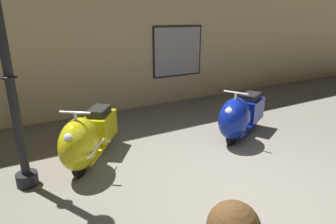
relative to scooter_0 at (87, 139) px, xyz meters
name	(u,v)px	position (x,y,z in m)	size (l,w,h in m)	color
ground_plane	(244,194)	(1.55, -1.76, -0.44)	(60.00, 60.00, 0.00)	slate
showroom_back_wall	(115,28)	(1.39, 2.41, 1.49)	(18.00, 0.63, 3.86)	#CCB784
scooter_0	(87,139)	(0.00, 0.00, 0.00)	(1.30, 1.54, 0.97)	black
scooter_1	(239,116)	(2.71, -0.36, 0.00)	(1.61, 1.12, 0.97)	black
lamppost	(8,70)	(-0.87, -0.15, 1.14)	(0.29, 0.29, 2.84)	black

